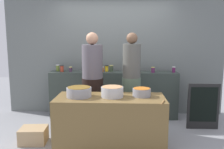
# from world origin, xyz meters

# --- Properties ---
(ground) EXTENTS (12.00, 12.00, 0.00)m
(ground) POSITION_xyz_m (0.00, 0.00, 0.00)
(ground) COLOR gray
(storefront_wall) EXTENTS (4.80, 0.12, 3.00)m
(storefront_wall) POSITION_xyz_m (0.00, 1.45, 1.50)
(storefront_wall) COLOR slate
(storefront_wall) RESTS_ON ground
(display_shelf) EXTENTS (2.70, 0.36, 0.99)m
(display_shelf) POSITION_xyz_m (0.00, 1.10, 0.49)
(display_shelf) COLOR #333D38
(display_shelf) RESTS_ON ground
(prep_table) EXTENTS (1.70, 0.70, 0.80)m
(prep_table) POSITION_xyz_m (0.00, -0.30, 0.40)
(prep_table) COLOR brown
(prep_table) RESTS_ON ground
(preserve_jar_0) EXTENTS (0.08, 0.08, 0.14)m
(preserve_jar_0) POSITION_xyz_m (-1.21, 1.17, 1.06)
(preserve_jar_0) COLOR olive
(preserve_jar_0) RESTS_ON display_shelf
(preserve_jar_1) EXTENTS (0.08, 0.08, 0.13)m
(preserve_jar_1) POSITION_xyz_m (-1.10, 1.08, 1.05)
(preserve_jar_1) COLOR #A83A26
(preserve_jar_1) RESTS_ON display_shelf
(preserve_jar_2) EXTENTS (0.07, 0.07, 0.11)m
(preserve_jar_2) POSITION_xyz_m (-0.91, 1.08, 1.04)
(preserve_jar_2) COLOR #422B42
(preserve_jar_2) RESTS_ON display_shelf
(preserve_jar_3) EXTENTS (0.09, 0.09, 0.10)m
(preserve_jar_3) POSITION_xyz_m (-0.56, 1.12, 1.04)
(preserve_jar_3) COLOR #8B3910
(preserve_jar_3) RESTS_ON display_shelf
(preserve_jar_4) EXTENTS (0.09, 0.09, 0.14)m
(preserve_jar_4) POSITION_xyz_m (-0.42, 1.10, 1.05)
(preserve_jar_4) COLOR red
(preserve_jar_4) RESTS_ON display_shelf
(preserve_jar_5) EXTENTS (0.08, 0.08, 0.11)m
(preserve_jar_5) POSITION_xyz_m (-0.25, 1.12, 1.04)
(preserve_jar_5) COLOR #D06220
(preserve_jar_5) RESTS_ON display_shelf
(preserve_jar_6) EXTENTS (0.08, 0.08, 0.13)m
(preserve_jar_6) POSITION_xyz_m (-0.15, 1.17, 1.05)
(preserve_jar_6) COLOR gold
(preserve_jar_6) RESTS_ON display_shelf
(preserve_jar_7) EXTENTS (0.09, 0.09, 0.14)m
(preserve_jar_7) POSITION_xyz_m (-0.05, 1.16, 1.05)
(preserve_jar_7) COLOR #384632
(preserve_jar_7) RESTS_ON display_shelf
(preserve_jar_8) EXTENTS (0.09, 0.09, 0.12)m
(preserve_jar_8) POSITION_xyz_m (0.37, 1.09, 1.05)
(preserve_jar_8) COLOR #CB6C15
(preserve_jar_8) RESTS_ON display_shelf
(preserve_jar_9) EXTENTS (0.09, 0.09, 0.13)m
(preserve_jar_9) POSITION_xyz_m (0.47, 1.09, 1.05)
(preserve_jar_9) COLOR gold
(preserve_jar_9) RESTS_ON display_shelf
(preserve_jar_10) EXTENTS (0.08, 0.08, 0.12)m
(preserve_jar_10) POSITION_xyz_m (0.82, 1.04, 1.05)
(preserve_jar_10) COLOR #57224B
(preserve_jar_10) RESTS_ON display_shelf
(preserve_jar_11) EXTENTS (0.07, 0.07, 0.12)m
(preserve_jar_11) POSITION_xyz_m (1.25, 1.08, 1.05)
(preserve_jar_11) COLOR #5A1B48
(preserve_jar_11) RESTS_ON display_shelf
(cooking_pot_left) EXTENTS (0.39, 0.39, 0.15)m
(cooking_pot_left) POSITION_xyz_m (-0.49, -0.30, 0.87)
(cooking_pot_left) COLOR gray
(cooking_pot_left) RESTS_ON prep_table
(cooking_pot_center) EXTENTS (0.35, 0.35, 0.16)m
(cooking_pot_center) POSITION_xyz_m (0.03, -0.28, 0.88)
(cooking_pot_center) COLOR #B7B7BC
(cooking_pot_center) RESTS_ON prep_table
(cooking_pot_right) EXTENTS (0.29, 0.29, 0.13)m
(cooking_pot_right) POSITION_xyz_m (0.49, -0.23, 0.86)
(cooking_pot_right) COLOR gray
(cooking_pot_right) RESTS_ON prep_table
(wooden_spoon) EXTENTS (0.10, 0.22, 0.02)m
(wooden_spoon) POSITION_xyz_m (0.76, -0.60, 0.81)
(wooden_spoon) COLOR #9E703D
(wooden_spoon) RESTS_ON prep_table
(cook_with_tongs) EXTENTS (0.39, 0.39, 1.80)m
(cook_with_tongs) POSITION_xyz_m (-0.35, 0.35, 0.82)
(cook_with_tongs) COLOR black
(cook_with_tongs) RESTS_ON ground
(cook_in_cap) EXTENTS (0.34, 0.34, 1.80)m
(cook_in_cap) POSITION_xyz_m (0.35, 0.39, 0.82)
(cook_in_cap) COLOR #516350
(cook_in_cap) RESTS_ON ground
(bread_crate) EXTENTS (0.45, 0.39, 0.25)m
(bread_crate) POSITION_xyz_m (-1.26, -0.25, 0.13)
(bread_crate) COLOR tan
(bread_crate) RESTS_ON ground
(chalkboard_sign) EXTENTS (0.58, 0.04, 0.87)m
(chalkboard_sign) POSITION_xyz_m (1.70, 0.49, 0.44)
(chalkboard_sign) COLOR black
(chalkboard_sign) RESTS_ON ground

